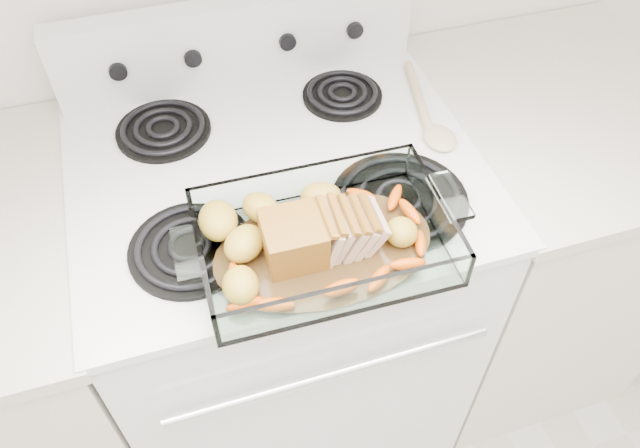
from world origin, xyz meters
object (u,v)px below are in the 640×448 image
object	(u,v)px
electric_range	(285,298)
counter_right	(523,240)
baking_dish	(324,244)
counter_left	(4,375)
pork_roast	(312,237)

from	to	relation	value
electric_range	counter_right	distance (m)	0.67
baking_dish	electric_range	bearing A→B (deg)	96.71
counter_left	baking_dish	distance (m)	0.88
counter_left	pork_roast	size ratio (longest dim) A/B	4.65
counter_left	counter_right	size ratio (longest dim) A/B	1.00
counter_left	counter_right	distance (m)	1.33
counter_left	pork_roast	world-z (taller)	pork_roast
counter_left	baking_dish	bearing A→B (deg)	-18.94
electric_range	counter_right	bearing A→B (deg)	-0.10
pork_roast	electric_range	bearing A→B (deg)	87.77
electric_range	pork_roast	bearing A→B (deg)	-89.36
baking_dish	pork_roast	xyz separation A→B (m)	(-0.02, 0.00, 0.02)
electric_range	counter_right	world-z (taller)	electric_range
counter_left	pork_roast	bearing A→B (deg)	-19.46
counter_left	pork_roast	xyz separation A→B (m)	(0.67, -0.24, 0.52)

